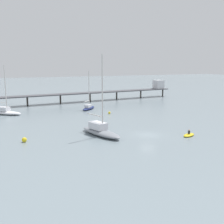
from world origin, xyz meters
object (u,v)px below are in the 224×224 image
object	(u,v)px
sailboat_white	(5,111)
mooring_buoy_outer	(109,113)
sailboat_navy	(89,107)
pier	(99,91)
mooring_buoy_inner	(24,140)
sailboat_gray	(100,130)
dinghy_yellow	(189,135)

from	to	relation	value
sailboat_white	mooring_buoy_outer	distance (m)	24.76
mooring_buoy_outer	sailboat_navy	bearing A→B (deg)	107.28
pier	mooring_buoy_inner	distance (m)	48.13
pier	sailboat_white	xyz separation A→B (m)	(-29.24, -13.36, -2.35)
pier	mooring_buoy_inner	xyz separation A→B (m)	(-27.81, -39.18, -2.73)
sailboat_gray	sailboat_navy	size ratio (longest dim) A/B	1.33
sailboat_gray	sailboat_white	xyz separation A→B (m)	(-13.69, 26.72, -0.12)
sailboat_gray	sailboat_navy	xyz separation A→B (m)	(6.75, 25.35, -0.20)
dinghy_yellow	mooring_buoy_outer	size ratio (longest dim) A/B	5.40
pier	sailboat_white	size ratio (longest dim) A/B	6.09
pier	dinghy_yellow	size ratio (longest dim) A/B	22.80
pier	sailboat_gray	bearing A→B (deg)	-111.20
pier	mooring_buoy_outer	xyz separation A→B (m)	(-6.32, -22.72, -2.82)
sailboat_gray	sailboat_navy	world-z (taller)	sailboat_gray
sailboat_white	dinghy_yellow	size ratio (longest dim) A/B	3.74
pier	sailboat_gray	world-z (taller)	sailboat_gray
sailboat_white	dinghy_yellow	world-z (taller)	sailboat_white
sailboat_gray	dinghy_yellow	bearing A→B (deg)	-26.15
pier	sailboat_gray	xyz separation A→B (m)	(-15.55, -40.08, -2.24)
mooring_buoy_inner	mooring_buoy_outer	size ratio (longest dim) A/B	1.33
mooring_buoy_inner	mooring_buoy_outer	distance (m)	27.08
sailboat_navy	mooring_buoy_outer	size ratio (longest dim) A/B	17.77
sailboat_gray	mooring_buoy_inner	world-z (taller)	sailboat_gray
sailboat_navy	dinghy_yellow	size ratio (longest dim) A/B	3.29
dinghy_yellow	pier	bearing A→B (deg)	87.32
sailboat_white	mooring_buoy_inner	world-z (taller)	sailboat_white
sailboat_navy	sailboat_white	distance (m)	20.49
pier	mooring_buoy_inner	world-z (taller)	pier
sailboat_gray	mooring_buoy_inner	xyz separation A→B (m)	(-12.26, 0.90, -0.49)
dinghy_yellow	mooring_buoy_inner	world-z (taller)	dinghy_yellow
sailboat_navy	mooring_buoy_inner	world-z (taller)	sailboat_navy
mooring_buoy_inner	mooring_buoy_outer	xyz separation A→B (m)	(21.50, 16.47, -0.09)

